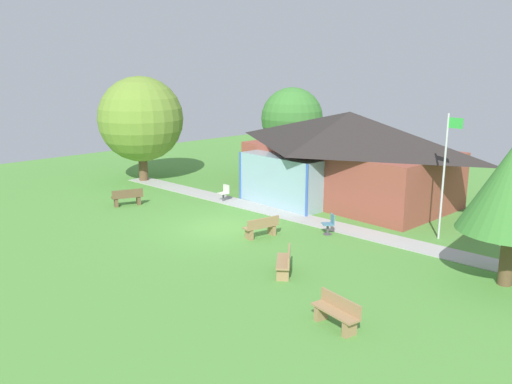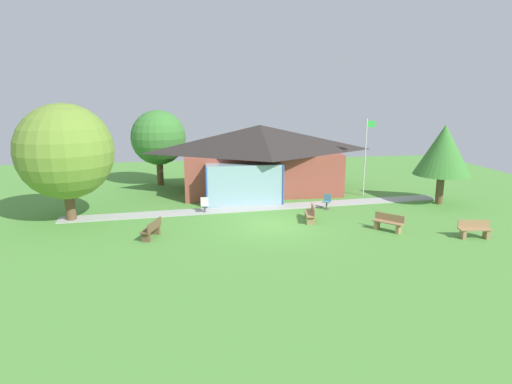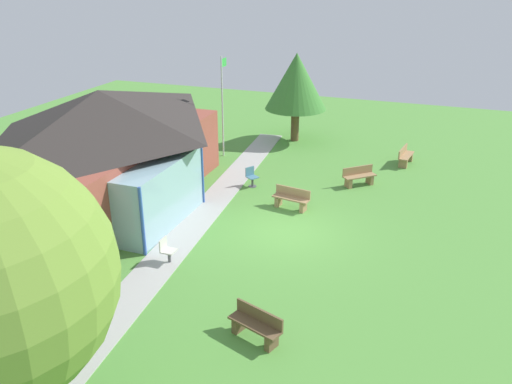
% 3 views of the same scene
% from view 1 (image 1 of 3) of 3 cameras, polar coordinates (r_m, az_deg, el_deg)
% --- Properties ---
extents(ground_plane, '(44.00, 44.00, 0.00)m').
position_cam_1_polar(ground_plane, '(23.01, -3.74, -3.87)').
color(ground_plane, '#54933D').
extents(pavilion, '(11.12, 7.33, 4.51)m').
position_cam_1_polar(pavilion, '(27.63, 9.48, 3.94)').
color(pavilion, brown).
rests_on(pavilion, ground_plane).
extents(footpath, '(22.58, 3.02, 0.03)m').
position_cam_1_polar(footpath, '(25.27, 2.42, -2.21)').
color(footpath, '#ADADA8').
rests_on(footpath, ground_plane).
extents(flagpole, '(0.64, 0.08, 5.02)m').
position_cam_1_polar(flagpole, '(22.18, 19.43, 2.15)').
color(flagpole, silver).
rests_on(flagpole, ground_plane).
extents(bench_lawn_far_right, '(1.55, 0.65, 0.84)m').
position_cam_1_polar(bench_lawn_far_right, '(14.81, 8.55, -12.60)').
color(bench_lawn_far_right, '#9E7A51').
rests_on(bench_lawn_far_right, ground_plane).
extents(bench_mid_right, '(1.34, 1.40, 0.84)m').
position_cam_1_polar(bench_mid_right, '(18.06, 3.07, -7.51)').
color(bench_mid_right, '#9E7A51').
rests_on(bench_mid_right, ground_plane).
extents(bench_mid_left, '(0.91, 1.56, 0.84)m').
position_cam_1_polar(bench_mid_left, '(27.19, -13.51, -0.60)').
color(bench_mid_left, brown).
rests_on(bench_mid_left, ground_plane).
extents(bench_rear_near_path, '(0.68, 1.55, 0.84)m').
position_cam_1_polar(bench_rear_near_path, '(21.71, 0.58, -3.81)').
color(bench_rear_near_path, '#9E7A51').
rests_on(bench_rear_near_path, ground_plane).
extents(patio_chair_lawn_spare, '(0.61, 0.61, 0.86)m').
position_cam_1_polar(patio_chair_lawn_spare, '(22.27, 7.80, -3.45)').
color(patio_chair_lawn_spare, teal).
rests_on(patio_chair_lawn_spare, ground_plane).
extents(patio_chair_west, '(0.44, 0.44, 0.86)m').
position_cam_1_polar(patio_chair_west, '(27.29, -3.39, -0.16)').
color(patio_chair_west, beige).
rests_on(patio_chair_west, ground_plane).
extents(tree_behind_pavilion_left, '(3.90, 3.90, 5.40)m').
position_cam_1_polar(tree_behind_pavilion_left, '(34.31, 3.84, 7.78)').
color(tree_behind_pavilion_left, brown).
rests_on(tree_behind_pavilion_left, ground_plane).
extents(tree_west_hedge, '(4.95, 4.95, 6.15)m').
position_cam_1_polar(tree_west_hedge, '(32.28, -12.14, 7.57)').
color(tree_west_hedge, brown).
rests_on(tree_west_hedge, ground_plane).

